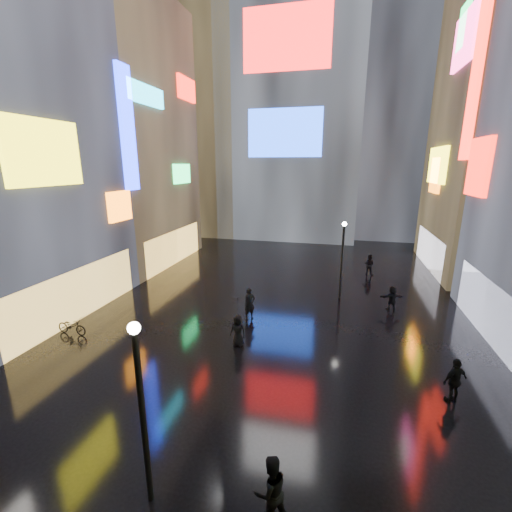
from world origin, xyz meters
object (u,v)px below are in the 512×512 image
(lamp_near, at_px, (142,405))
(pedestrian_3, at_px, (455,380))
(lamp_far, at_px, (342,256))
(bicycle, at_px, (72,326))

(lamp_near, height_order, pedestrian_3, lamp_near)
(lamp_far, bearing_deg, bicycle, -147.78)
(pedestrian_3, relative_size, bicycle, 1.02)
(pedestrian_3, distance_m, bicycle, 18.04)
(lamp_near, distance_m, pedestrian_3, 11.24)
(pedestrian_3, xyz_separation_m, bicycle, (-18.00, 1.02, -0.43))
(lamp_far, bearing_deg, lamp_near, -106.67)
(bicycle, bearing_deg, lamp_far, -55.12)
(lamp_near, distance_m, bicycle, 11.83)
(lamp_near, xyz_separation_m, pedestrian_3, (9.06, 6.32, -2.05))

